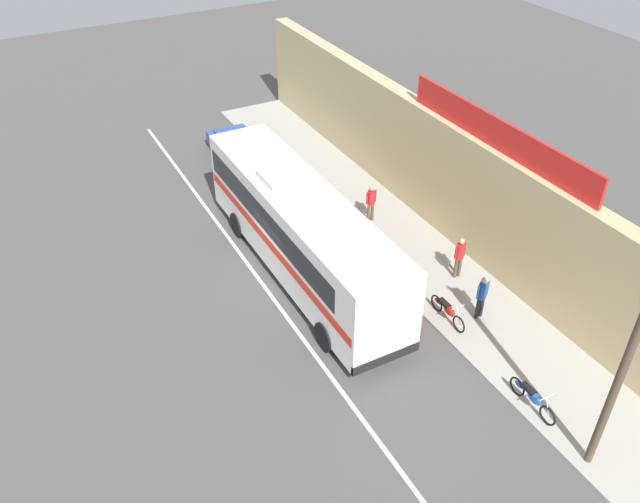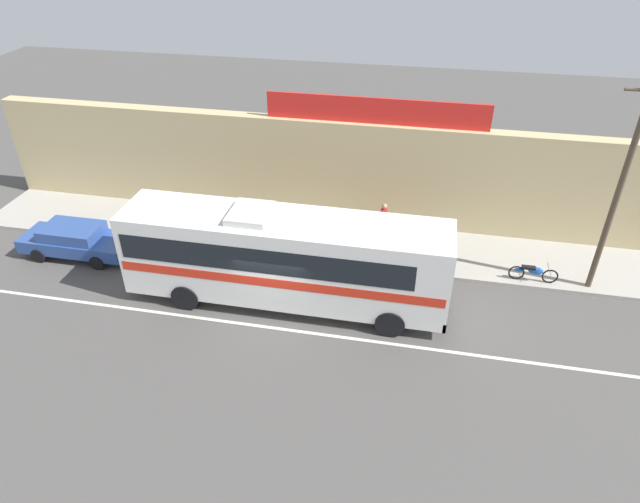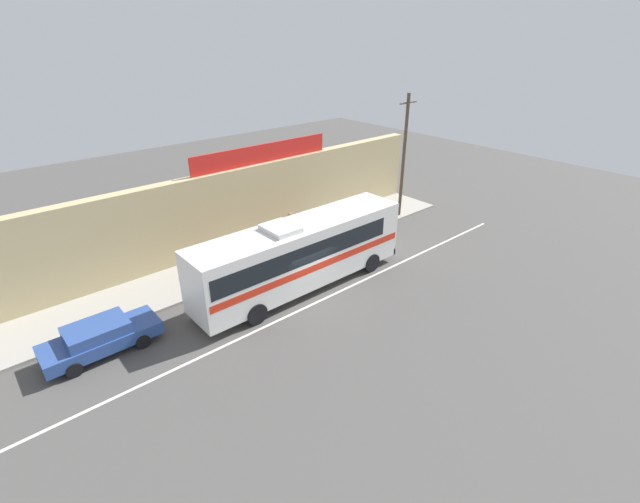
{
  "view_description": "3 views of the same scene",
  "coord_description": "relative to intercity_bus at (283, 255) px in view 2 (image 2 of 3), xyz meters",
  "views": [
    {
      "loc": [
        17.8,
        -7.81,
        15.23
      ],
      "look_at": [
        0.84,
        1.29,
        1.23
      ],
      "focal_mm": 36.26,
      "sensor_mm": 36.0,
      "label": 1
    },
    {
      "loc": [
        4.78,
        -15.3,
        13.16
      ],
      "look_at": [
        1.31,
        1.95,
        1.64
      ],
      "focal_mm": 31.33,
      "sensor_mm": 36.0,
      "label": 2
    },
    {
      "loc": [
        -12.08,
        -14.95,
        12.11
      ],
      "look_at": [
        1.09,
        0.33,
        1.98
      ],
      "focal_mm": 25.2,
      "sensor_mm": 36.0,
      "label": 3
    }
  ],
  "objects": [
    {
      "name": "ground_plane",
      "position": [
        -0.16,
        -0.82,
        -2.07
      ],
      "size": [
        70.0,
        70.0,
        0.0
      ],
      "primitive_type": "plane",
      "color": "#4F4C49"
    },
    {
      "name": "sidewalk_slab",
      "position": [
        -0.16,
        4.38,
        -2.0
      ],
      "size": [
        30.0,
        3.6,
        0.14
      ],
      "primitive_type": "cube",
      "color": "#A8A399",
      "rests_on": "ground_plane"
    },
    {
      "name": "storefront_facade",
      "position": [
        -0.16,
        6.53,
        0.33
      ],
      "size": [
        30.0,
        0.7,
        4.8
      ],
      "primitive_type": "cube",
      "color": "tan",
      "rests_on": "ground_plane"
    },
    {
      "name": "storefront_billboard",
      "position": [
        2.45,
        6.53,
        3.28
      ],
      "size": [
        9.38,
        0.12,
        1.1
      ],
      "primitive_type": "cube",
      "color": "red",
      "rests_on": "storefront_facade"
    },
    {
      "name": "road_center_stripe",
      "position": [
        -0.16,
        -1.62,
        -2.06
      ],
      "size": [
        30.0,
        0.14,
        0.01
      ],
      "primitive_type": "cube",
      "color": "silver",
      "rests_on": "ground_plane"
    },
    {
      "name": "intercity_bus",
      "position": [
        0.0,
        0.0,
        0.0
      ],
      "size": [
        11.77,
        2.6,
        3.78
      ],
      "color": "white",
      "rests_on": "ground_plane"
    },
    {
      "name": "parked_car",
      "position": [
        -9.37,
        1.35,
        -1.33
      ],
      "size": [
        4.59,
        1.85,
        1.37
      ],
      "color": "#2D4C93",
      "rests_on": "ground_plane"
    },
    {
      "name": "utility_pole",
      "position": [
        11.43,
        3.07,
        2.33
      ],
      "size": [
        1.6,
        0.22,
        8.24
      ],
      "color": "brown",
      "rests_on": "sidewalk_slab"
    },
    {
      "name": "motorcycle_green",
      "position": [
        4.97,
        3.13,
        -1.5
      ],
      "size": [
        1.86,
        0.56,
        0.94
      ],
      "color": "black",
      "rests_on": "sidewalk_slab"
    },
    {
      "name": "motorcycle_black",
      "position": [
        9.27,
        2.95,
        -1.5
      ],
      "size": [
        1.88,
        0.56,
        0.94
      ],
      "color": "black",
      "rests_on": "sidewalk_slab"
    },
    {
      "name": "pedestrian_far_right",
      "position": [
        5.36,
        4.22,
        -0.92
      ],
      "size": [
        0.3,
        0.48,
        1.72
      ],
      "color": "black",
      "rests_on": "sidewalk_slab"
    },
    {
      "name": "pedestrian_far_left",
      "position": [
        -1.63,
        4.12,
        -0.94
      ],
      "size": [
        0.3,
        0.48,
        1.69
      ],
      "color": "brown",
      "rests_on": "sidewalk_slab"
    },
    {
      "name": "pedestrian_near_shop",
      "position": [
        3.19,
        4.97,
        -0.92
      ],
      "size": [
        0.3,
        0.48,
        1.72
      ],
      "color": "brown",
      "rests_on": "sidewalk_slab"
    }
  ]
}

